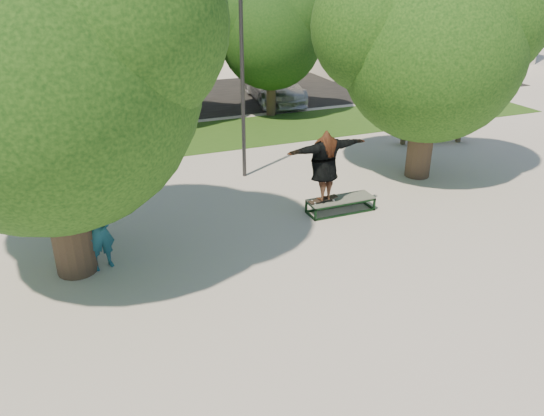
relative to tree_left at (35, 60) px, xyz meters
name	(u,v)px	position (x,y,z in m)	size (l,w,h in m)	color
ground	(276,256)	(4.29, -1.09, -4.42)	(120.00, 120.00, 0.00)	#AAA69C
grass_strip	(206,136)	(5.29, 8.41, -4.41)	(30.00, 4.00, 0.02)	#254D16
asphalt_strip	(150,102)	(4.29, 14.91, -4.42)	(40.00, 8.00, 0.01)	black
tree_left	(35,60)	(0.00, 0.00, 0.00)	(6.96, 5.95, 7.12)	#38281E
tree_right	(429,39)	(10.21, 1.99, -0.33)	(6.24, 5.33, 6.51)	#38281E
bg_tree_mid	(129,22)	(3.22, 10.98, -0.41)	(5.76, 4.92, 6.24)	#38281E
bg_tree_right	(269,32)	(8.73, 10.47, -0.93)	(5.04, 4.31, 5.43)	#38281E
lamppost	(242,74)	(5.29, 3.91, -1.27)	(0.25, 0.15, 6.11)	#2D2D30
grind_box	(340,205)	(6.79, 0.46, -4.23)	(1.80, 0.60, 0.38)	black
skater_rig	(324,165)	(6.26, 0.46, -3.04)	(2.33, 0.86, 1.93)	white
bystander	(99,231)	(0.64, -0.15, -3.55)	(0.64, 0.42, 1.75)	#1A5366
bench	(432,133)	(12.79, 4.51, -4.05)	(2.92, 1.09, 0.45)	brown
car_silver_a	(13,94)	(-1.61, 15.21, -3.62)	(1.89, 4.69, 1.60)	#ABACB0
car_dark	(65,99)	(0.49, 13.47, -3.65)	(1.64, 4.71, 1.55)	black
car_grey	(156,88)	(4.63, 14.73, -3.77)	(2.16, 4.69, 1.30)	#5B5A5F
car_silver_b	(274,84)	(9.96, 12.95, -3.64)	(2.18, 5.36, 1.56)	silver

